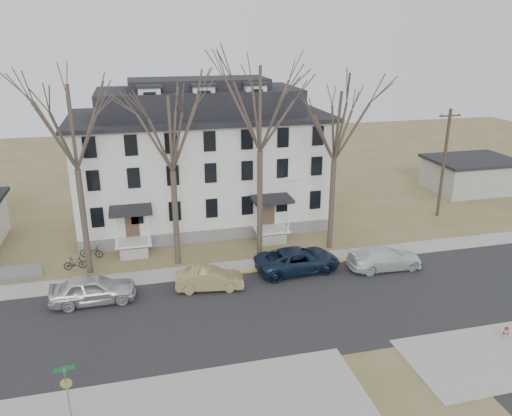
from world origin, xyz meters
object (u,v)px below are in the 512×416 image
object	(u,v)px
car_tan	(210,279)
car_navy	(298,260)
boarding_house	(201,160)
street_sign	(67,387)
utility_pole_far	(444,162)
car_silver	(93,290)
bicycle_right	(75,264)
car_white	(385,258)
fire_hydrant	(506,333)
tree_mid_right	(336,122)
tree_far_left	(72,121)
tree_mid_left	(170,129)
bicycle_left	(91,252)
tree_center	(260,103)

from	to	relation	value
car_tan	car_navy	size ratio (longest dim) A/B	0.74
boarding_house	street_sign	world-z (taller)	boarding_house
utility_pole_far	car_silver	distance (m)	30.46
car_silver	bicycle_right	distance (m)	5.15
car_navy	car_white	bearing A→B (deg)	-104.13
boarding_house	fire_hydrant	distance (m)	25.88
tree_mid_right	car_navy	world-z (taller)	tree_mid_right
tree_far_left	tree_mid_left	xyz separation A→B (m)	(6.00, 0.00, -0.74)
car_navy	fire_hydrant	bearing A→B (deg)	-145.47
car_navy	bicycle_right	distance (m)	15.34
bicycle_left	fire_hydrant	distance (m)	27.31
boarding_house	tree_center	bearing A→B (deg)	-69.80
tree_mid_left	utility_pole_far	bearing A→B (deg)	10.13
tree_far_left	utility_pole_far	bearing A→B (deg)	8.10
boarding_house	tree_center	size ratio (longest dim) A/B	1.41
boarding_house	tree_mid_right	world-z (taller)	tree_mid_right
tree_center	car_silver	distance (m)	15.95
tree_center	car_tan	xyz separation A→B (m)	(-4.39, -4.34, -10.38)
car_white	bicycle_right	xyz separation A→B (m)	(-20.81, 4.93, -0.29)
car_navy	street_sign	world-z (taller)	street_sign
tree_mid_left	car_tan	bearing A→B (deg)	-69.67
utility_pole_far	tree_center	bearing A→B (deg)	-166.50
utility_pole_far	car_white	world-z (taller)	utility_pole_far
fire_hydrant	street_sign	bearing A→B (deg)	-177.70
tree_far_left	utility_pole_far	xyz separation A→B (m)	(29.50, 4.20, -5.44)
tree_mid_right	street_sign	world-z (taller)	tree_mid_right
car_navy	fire_hydrant	world-z (taller)	car_navy
tree_mid_right	car_silver	distance (m)	19.57
boarding_house	bicycle_right	xyz separation A→B (m)	(-9.98, -7.52, -4.92)
tree_far_left	street_sign	bearing A→B (deg)	-89.31
utility_pole_far	bicycle_right	distance (m)	31.01
tree_center	car_white	size ratio (longest dim) A/B	2.81
tree_mid_right	bicycle_left	bearing A→B (deg)	172.29
utility_pole_far	car_navy	world-z (taller)	utility_pole_far
bicycle_right	street_sign	distance (m)	15.19
utility_pole_far	bicycle_left	distance (m)	29.91
tree_center	tree_far_left	bearing A→B (deg)	180.00
utility_pole_far	tree_mid_left	bearing A→B (deg)	-169.87
boarding_house	tree_mid_left	world-z (taller)	tree_mid_left
tree_mid_left	tree_center	xyz separation A→B (m)	(6.00, 0.00, 1.48)
car_tan	bicycle_left	distance (m)	10.16
tree_center	car_silver	size ratio (longest dim) A/B	2.89
car_navy	bicycle_right	world-z (taller)	car_navy
tree_far_left	car_tan	xyz separation A→B (m)	(7.61, -4.34, -9.64)
tree_far_left	tree_mid_right	xyz separation A→B (m)	(17.50, 0.00, -0.74)
car_silver	car_navy	world-z (taller)	car_silver
tree_mid_left	tree_mid_right	bearing A→B (deg)	0.00
tree_center	car_silver	bearing A→B (deg)	-159.54
car_white	utility_pole_far	bearing A→B (deg)	-47.58
utility_pole_far	car_tan	xyz separation A→B (m)	(-21.89, -8.54, -4.20)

